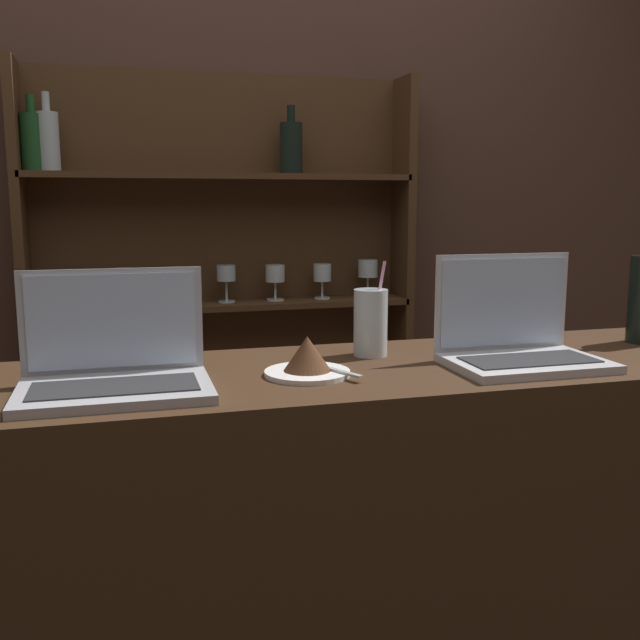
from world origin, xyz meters
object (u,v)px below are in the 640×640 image
at_px(laptop_near, 114,366).
at_px(laptop_far, 517,340).
at_px(cake_plate, 307,360).
at_px(water_glass, 371,322).

bearing_deg(laptop_near, laptop_far, -0.28).
bearing_deg(laptop_near, cake_plate, 2.21).
bearing_deg(laptop_far, water_glass, 149.54).
distance_m(cake_plate, water_glass, 0.24).
relative_size(laptop_near, laptop_far, 1.06).
height_order(laptop_far, water_glass, laptop_far).
bearing_deg(laptop_far, laptop_near, 179.72).
height_order(laptop_near, laptop_far, laptop_far).
bearing_deg(water_glass, laptop_near, -164.08).
height_order(laptop_near, cake_plate, laptop_near).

